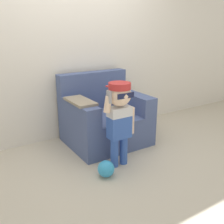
# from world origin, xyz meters

# --- Properties ---
(ground_plane) EXTENTS (10.00, 10.00, 0.00)m
(ground_plane) POSITION_xyz_m (0.00, 0.00, 0.00)
(ground_plane) COLOR #BCB29E
(wall_back) EXTENTS (10.00, 0.05, 2.60)m
(wall_back) POSITION_xyz_m (0.00, 0.69, 1.30)
(wall_back) COLOR silver
(wall_back) RESTS_ON ground_plane
(armchair) EXTENTS (1.03, 0.88, 0.92)m
(armchair) POSITION_xyz_m (0.23, 0.23, 0.32)
(armchair) COLOR #475684
(armchair) RESTS_ON ground_plane
(person_child) EXTENTS (0.39, 0.29, 0.96)m
(person_child) POSITION_xyz_m (0.04, -0.43, 0.64)
(person_child) COLOR #3356AD
(person_child) RESTS_ON ground_plane
(side_table) EXTENTS (0.28, 0.28, 0.41)m
(side_table) POSITION_xyz_m (0.95, 0.32, 0.25)
(side_table) COLOR white
(side_table) RESTS_ON ground_plane
(toy_ball) EXTENTS (0.18, 0.18, 0.18)m
(toy_ball) POSITION_xyz_m (-0.22, -0.56, 0.09)
(toy_ball) COLOR #3399D1
(toy_ball) RESTS_ON ground_plane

